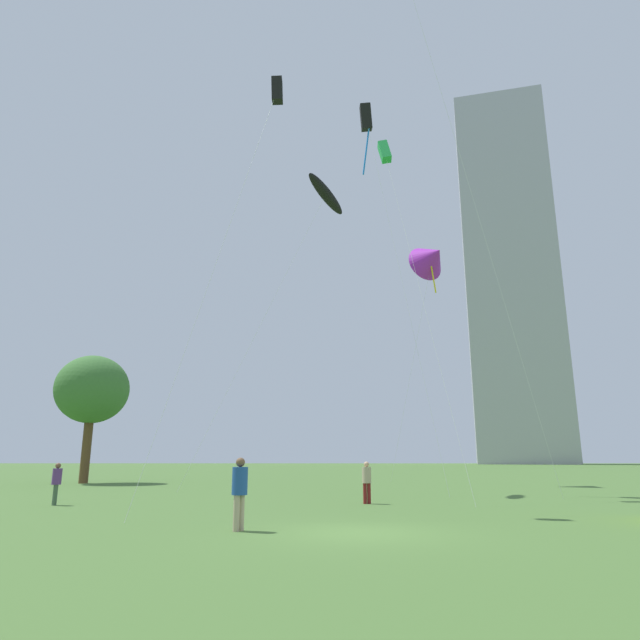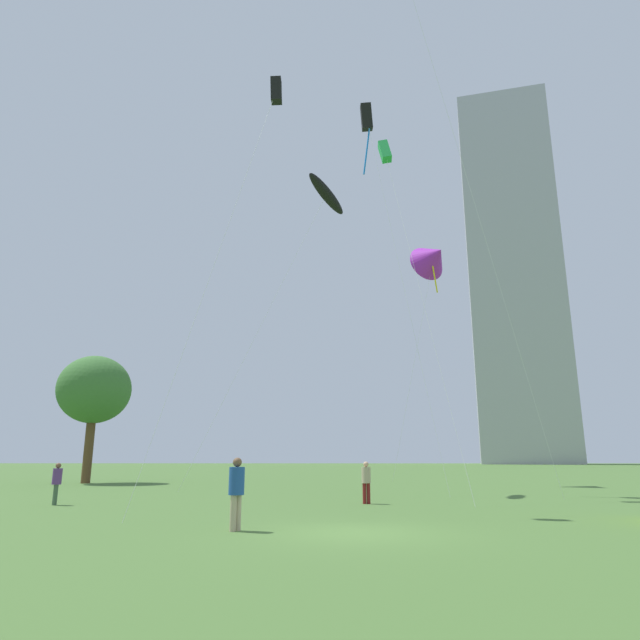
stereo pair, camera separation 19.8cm
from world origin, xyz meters
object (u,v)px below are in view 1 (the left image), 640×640
(kite_flying_5, at_px, (385,153))
(kite_flying_6, at_px, (326,194))
(person_standing_5, at_px, (367,479))
(kite_flying_7, at_px, (277,92))
(park_tree_0, at_px, (92,390))
(kite_flying_8, at_px, (366,120))
(distant_highrise_0, at_px, (509,272))
(kite_flying_3, at_px, (432,257))
(person_standing_3, at_px, (57,481))
(person_standing_0, at_px, (240,488))

(kite_flying_5, relative_size, kite_flying_6, 1.05)
(person_standing_5, distance_m, kite_flying_7, 16.94)
(kite_flying_5, bearing_deg, park_tree_0, 148.63)
(kite_flying_5, bearing_deg, kite_flying_8, 103.84)
(kite_flying_7, xyz_separation_m, kite_flying_8, (4.73, 10.07, 5.35))
(kite_flying_8, height_order, park_tree_0, kite_flying_8)
(kite_flying_8, xyz_separation_m, distant_highrise_0, (46.81, 110.13, 27.17))
(kite_flying_5, distance_m, park_tree_0, 26.81)
(kite_flying_5, bearing_deg, kite_flying_3, 67.09)
(person_standing_3, bearing_deg, kite_flying_5, 76.60)
(person_standing_0, bearing_deg, person_standing_5, -173.65)
(kite_flying_6, relative_size, kite_flying_7, 1.02)
(kite_flying_8, bearing_deg, kite_flying_3, 55.68)
(kite_flying_7, bearing_deg, distant_highrise_0, 66.80)
(kite_flying_3, xyz_separation_m, kite_flying_6, (-7.92, -8.10, 1.07))
(person_standing_3, height_order, kite_flying_5, kite_flying_5)
(person_standing_3, bearing_deg, person_standing_0, 13.40)
(kite_flying_6, xyz_separation_m, kite_flying_8, (2.57, 0.27, 5.32))
(kite_flying_3, height_order, park_tree_0, kite_flying_3)
(kite_flying_5, xyz_separation_m, distant_highrise_0, (46.06, 113.18, 31.33))
(kite_flying_3, xyz_separation_m, kite_flying_8, (-5.35, -7.83, 6.39))
(person_standing_5, height_order, kite_flying_7, kite_flying_7)
(person_standing_5, height_order, kite_flying_6, kite_flying_6)
(person_standing_3, relative_size, kite_flying_5, 0.08)
(distant_highrise_0, bearing_deg, kite_flying_3, -97.95)
(person_standing_3, distance_m, kite_flying_3, 29.08)
(person_standing_0, bearing_deg, kite_flying_6, -156.97)
(person_standing_3, height_order, kite_flying_8, kite_flying_8)
(kite_flying_5, bearing_deg, kite_flying_7, -127.93)
(person_standing_5, xyz_separation_m, kite_flying_6, (-1.62, 7.34, 16.36))
(person_standing_0, height_order, park_tree_0, park_tree_0)
(kite_flying_7, relative_size, park_tree_0, 1.97)
(kite_flying_7, distance_m, kite_flying_8, 12.34)
(kite_flying_8, height_order, distant_highrise_0, distant_highrise_0)
(park_tree_0, bearing_deg, person_standing_0, -59.72)
(person_standing_0, bearing_deg, distant_highrise_0, -170.91)
(person_standing_5, bearing_deg, distant_highrise_0, -122.00)
(kite_flying_7, distance_m, distant_highrise_0, 134.77)
(person_standing_5, xyz_separation_m, park_tree_0, (-18.81, 17.08, 5.64))
(kite_flying_3, bearing_deg, distant_highrise_0, 67.94)
(person_standing_0, relative_size, distant_highrise_0, 0.02)
(person_standing_5, relative_size, kite_flying_6, 0.09)
(person_standing_0, height_order, kite_flying_3, kite_flying_3)
(kite_flying_3, xyz_separation_m, kite_flying_5, (-4.60, -10.88, 2.23))
(person_standing_0, height_order, kite_flying_5, kite_flying_5)
(kite_flying_3, distance_m, kite_flying_7, 20.57)
(person_standing_3, bearing_deg, kite_flying_3, 96.73)
(person_standing_0, distance_m, kite_flying_7, 17.29)
(kite_flying_7, bearing_deg, person_standing_3, 169.11)
(park_tree_0, bearing_deg, kite_flying_3, -3.72)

